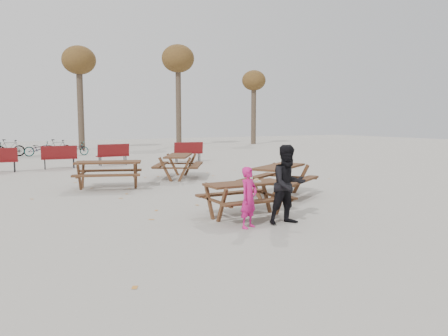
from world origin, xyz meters
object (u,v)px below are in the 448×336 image
child (249,198)px  picnic_table_east (279,181)px  soda_bottle (252,180)px  picnic_table_north (109,175)px  picnic_table_far (178,167)px  main_picnic_table (245,191)px  adult (288,185)px  food_tray (256,181)px

child → picnic_table_east: bearing=21.5°
soda_bottle → picnic_table_north: 5.95m
picnic_table_north → picnic_table_far: size_ratio=0.99×
main_picnic_table → picnic_table_north: picnic_table_north is taller
adult → child: bearing=177.8°
main_picnic_table → picnic_table_east: size_ratio=0.88×
adult → picnic_table_east: bearing=61.7°
child → picnic_table_east: 3.71m
main_picnic_table → picnic_table_east: 2.77m
main_picnic_table → soda_bottle: (0.06, -0.16, 0.26)m
picnic_table_north → child: bearing=-59.3°
picnic_table_far → main_picnic_table: bearing=-159.1°
soda_bottle → picnic_table_far: 6.97m
main_picnic_table → adult: bearing=-66.0°
food_tray → soda_bottle: soda_bottle is taller
main_picnic_table → child: 1.00m
main_picnic_table → food_tray: bearing=-20.1°
main_picnic_table → picnic_table_north: 5.77m
adult → picnic_table_north: bearing=112.0°
soda_bottle → picnic_table_far: bearing=80.8°
child → picnic_table_east: size_ratio=0.60×
main_picnic_table → child: size_ratio=1.46×
main_picnic_table → child: child is taller
soda_bottle → picnic_table_east: (2.09, 1.90, -0.41)m
picnic_table_north → picnic_table_east: bearing=-24.7°
picnic_table_far → soda_bottle: bearing=-158.4°
child → picnic_table_east: child is taller
child → adult: bearing=-29.8°
adult → picnic_table_north: 6.85m
main_picnic_table → soda_bottle: bearing=-70.7°
picnic_table_east → picnic_table_far: picnic_table_east is taller
picnic_table_east → picnic_table_north: picnic_table_east is taller
picnic_table_north → adult: bearing=-52.1°
food_tray → picnic_table_far: (0.94, 6.79, -0.36)m
child → picnic_table_east: (2.61, 2.63, -0.18)m
soda_bottle → adult: (0.38, -0.82, -0.02)m
main_picnic_table → picnic_table_north: bearing=107.0°
main_picnic_table → picnic_table_far: bearing=80.1°
child → picnic_table_north: 6.52m
picnic_table_far → picnic_table_east: bearing=-138.1°
food_tray → child: (-0.69, -0.80, -0.18)m
picnic_table_east → soda_bottle: bearing=-169.0°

